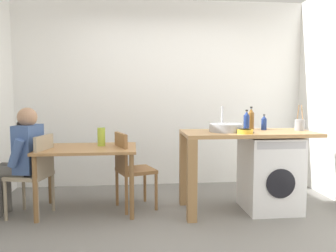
% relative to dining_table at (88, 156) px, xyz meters
% --- Properties ---
extents(ground_plane, '(5.46, 5.46, 0.00)m').
position_rel_dining_table_xyz_m(ground_plane, '(0.95, -0.59, -0.64)').
color(ground_plane, slate).
extents(wall_back, '(4.60, 0.10, 2.70)m').
position_rel_dining_table_xyz_m(wall_back, '(0.95, 1.16, 0.71)').
color(wall_back, white).
rests_on(wall_back, ground_plane).
extents(dining_table, '(1.10, 0.76, 0.74)m').
position_rel_dining_table_xyz_m(dining_table, '(0.00, 0.00, 0.00)').
color(dining_table, '#9E7042').
rests_on(dining_table, ground_plane).
extents(chair_person_seat, '(0.48, 0.48, 0.90)m').
position_rel_dining_table_xyz_m(chair_person_seat, '(-0.55, -0.12, -0.14)').
color(chair_person_seat, gray).
rests_on(chair_person_seat, ground_plane).
extents(chair_opposite, '(0.51, 0.51, 0.90)m').
position_rel_dining_table_xyz_m(chair_opposite, '(0.48, 0.03, -0.14)').
color(chair_opposite, olive).
rests_on(chair_opposite, ground_plane).
extents(seated_person, '(0.54, 0.54, 1.20)m').
position_rel_dining_table_xyz_m(seated_person, '(-0.70, -0.08, 0.03)').
color(seated_person, '#595651').
rests_on(seated_person, ground_plane).
extents(kitchen_counter, '(1.50, 0.68, 0.92)m').
position_rel_dining_table_xyz_m(kitchen_counter, '(1.62, -0.17, 0.12)').
color(kitchen_counter, tan).
rests_on(kitchen_counter, ground_plane).
extents(washing_machine, '(0.60, 0.61, 0.86)m').
position_rel_dining_table_xyz_m(washing_machine, '(2.09, -0.17, -0.21)').
color(washing_machine, white).
rests_on(washing_machine, ground_plane).
extents(sink_basin, '(0.38, 0.38, 0.09)m').
position_rel_dining_table_xyz_m(sink_basin, '(1.57, -0.17, 0.32)').
color(sink_basin, '#9EA0A5').
rests_on(sink_basin, kitchen_counter).
extents(tap, '(0.02, 0.02, 0.28)m').
position_rel_dining_table_xyz_m(tap, '(1.57, 0.01, 0.42)').
color(tap, '#B2B2B7').
rests_on(tap, kitchen_counter).
extents(bottle_tall_green, '(0.07, 0.07, 0.24)m').
position_rel_dining_table_xyz_m(bottle_tall_green, '(1.85, -0.03, 0.39)').
color(bottle_tall_green, navy).
rests_on(bottle_tall_green, kitchen_counter).
extents(bottle_squat_brown, '(0.07, 0.07, 0.27)m').
position_rel_dining_table_xyz_m(bottle_squat_brown, '(1.94, 0.06, 0.40)').
color(bottle_squat_brown, brown).
rests_on(bottle_squat_brown, kitchen_counter).
extents(bottle_clear_small, '(0.06, 0.06, 0.18)m').
position_rel_dining_table_xyz_m(bottle_clear_small, '(2.07, -0.02, 0.36)').
color(bottle_clear_small, navy).
rests_on(bottle_clear_small, kitchen_counter).
extents(mixing_bowl, '(0.17, 0.17, 0.05)m').
position_rel_dining_table_xyz_m(mixing_bowl, '(1.72, -0.37, 0.30)').
color(mixing_bowl, gold).
rests_on(mixing_bowl, kitchen_counter).
extents(utensil_crock, '(0.11, 0.11, 0.30)m').
position_rel_dining_table_xyz_m(utensil_crock, '(2.46, -0.12, 0.35)').
color(utensil_crock, gray).
rests_on(utensil_crock, kitchen_counter).
extents(vase, '(0.09, 0.09, 0.21)m').
position_rel_dining_table_xyz_m(vase, '(0.15, 0.10, 0.20)').
color(vase, '#A8C63D').
rests_on(vase, dining_table).
extents(scissors, '(0.15, 0.06, 0.01)m').
position_rel_dining_table_xyz_m(scissors, '(1.78, -0.27, 0.28)').
color(scissors, '#B2B2B7').
rests_on(scissors, kitchen_counter).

